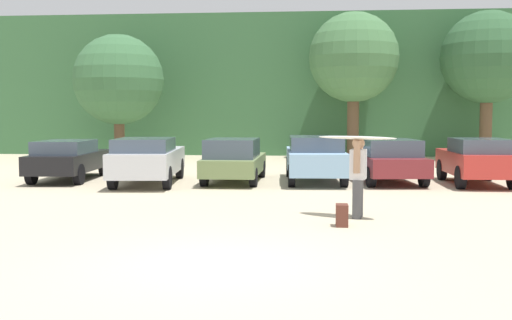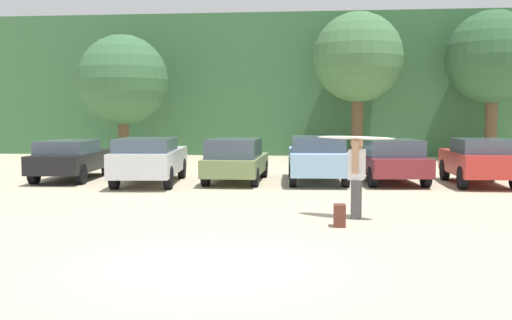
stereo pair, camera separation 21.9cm
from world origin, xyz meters
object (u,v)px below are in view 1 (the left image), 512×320
Objects in this scene: parked_car_olive_green at (234,160)px; surfboard_white at (356,138)px; parked_car_silver at (148,159)px; parked_car_red at (477,160)px; parked_car_black at (69,158)px; person_adult at (358,172)px; backpack_dropped at (342,215)px; parked_car_sky_blue at (315,157)px; parked_car_maroon at (388,160)px.

surfboard_white reaches higher than parked_car_olive_green.
parked_car_silver is 2.70× the size of surfboard_white.
surfboard_white is at bearing 146.85° from parked_car_red.
person_adult reaches higher than parked_car_black.
surfboard_white reaches higher than backpack_dropped.
parked_car_red is 2.23× the size of person_adult.
parked_car_olive_green is at bearing -36.10° from surfboard_white.
parked_car_black reaches higher than backpack_dropped.
person_adult reaches higher than parked_car_red.
parked_car_sky_blue is (2.68, 0.32, 0.07)m from parked_car_olive_green.
person_adult is (9.31, -6.78, 0.25)m from parked_car_black.
parked_car_maroon is 2.31× the size of surfboard_white.
parked_car_sky_blue is at bearing -82.75° from parked_car_olive_green.
parked_car_maroon is 7.15m from person_adult.
surfboard_white is (6.24, -5.96, 0.94)m from parked_car_silver.
parked_car_sky_blue reaches higher than parked_car_silver.
parked_car_olive_green is (5.73, -0.13, 0.01)m from parked_car_black.
parked_car_red is (7.82, -0.05, 0.05)m from parked_car_olive_green.
surfboard_white is at bearing -130.40° from parked_car_black.
parked_car_maroon is at bearing -85.78° from parked_car_olive_green.
parked_car_maroon is (10.80, 0.21, 0.02)m from parked_car_black.
surfboard_white is (-1.54, -7.07, 0.99)m from parked_car_maroon.
parked_car_red is 7.85m from person_adult.
parked_car_olive_green is 5.08m from parked_car_maroon.
surfboard_white is (-4.29, -6.69, 0.95)m from parked_car_red.
parked_car_red reaches higher than backpack_dropped.
backpack_dropped is at bearing -135.25° from parked_car_black.
parked_car_silver reaches higher than parked_car_olive_green.
parked_car_red reaches higher than parked_car_olive_green.
parked_car_olive_green reaches higher than parked_car_black.
parked_car_sky_blue is at bearing 83.60° from parked_car_maroon.
parked_car_olive_green is 9.72× the size of backpack_dropped.
parked_car_sky_blue is at bearing -84.08° from parked_car_silver.
surfboard_white is at bearing 70.07° from person_adult.
parked_car_black is 1.08× the size of parked_car_maroon.
parked_car_red is at bearing -104.72° from parked_car_maroon.
surfboard_white is (3.53, -6.73, 1.00)m from parked_car_olive_green.
parked_car_maroon is at bearing 81.59° from parked_car_red.
parked_car_red is (5.14, -0.37, -0.01)m from parked_car_sky_blue.
parked_car_silver is 2.82m from parked_car_olive_green.
person_adult is at bearing -138.65° from parked_car_silver.
parked_car_silver is 1.25× the size of parked_car_red.
backpack_dropped is (-4.63, -7.68, -0.58)m from parked_car_red.
surfboard_white reaches higher than person_adult.
parked_car_maroon is at bearing -76.05° from surfboard_white.
surfboard_white is (0.85, -7.05, 0.94)m from parked_car_sky_blue.
surfboard_white reaches higher than parked_car_red.
surfboard_white is 4.08× the size of backpack_dropped.
parked_car_red is at bearing -96.42° from surfboard_white.
parked_car_olive_green is 7.82m from parked_car_red.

